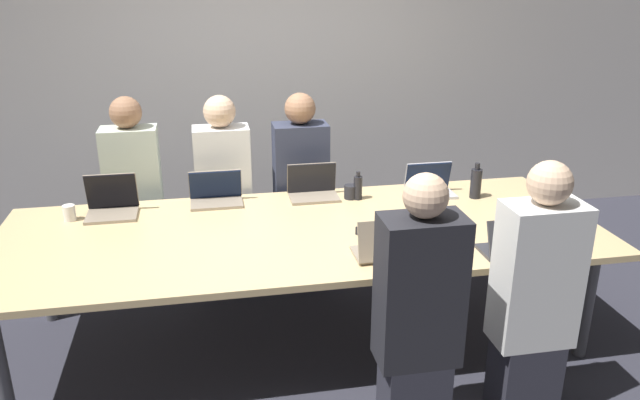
{
  "coord_description": "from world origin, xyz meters",
  "views": [
    {
      "loc": [
        -0.55,
        -3.49,
        2.27
      ],
      "look_at": [
        0.13,
        0.1,
        0.91
      ],
      "focal_mm": 35.0,
      "sensor_mm": 36.0,
      "label": 1
    }
  ],
  "objects_px": {
    "stapler": "(366,234)",
    "laptop_far_center": "(313,188)",
    "laptop_near_midright": "(383,247)",
    "laptop_far_midleft": "(216,194)",
    "person_far_center": "(301,189)",
    "cup_near_right": "(552,241)",
    "laptop_far_left": "(112,203)",
    "person_near_right": "(534,299)",
    "cup_far_center": "(351,192)",
    "bottle_near_midright": "(424,226)",
    "laptop_near_right": "(511,244)",
    "bottle_near_right": "(541,226)",
    "bottle_far_center": "(358,187)",
    "person_far_left": "(135,195)",
    "person_far_midleft": "(224,194)",
    "laptop_far_right": "(430,185)",
    "cup_far_left": "(69,213)",
    "bottle_far_right": "(476,183)",
    "person_near_midright": "(418,317)"
  },
  "relations": [
    {
      "from": "person_far_center",
      "to": "laptop_near_midright",
      "type": "bearing_deg",
      "value": -80.2
    },
    {
      "from": "bottle_near_right",
      "to": "laptop_far_left",
      "type": "bearing_deg",
      "value": 159.6
    },
    {
      "from": "cup_far_center",
      "to": "person_far_midleft",
      "type": "relative_size",
      "value": 0.07
    },
    {
      "from": "person_far_left",
      "to": "laptop_near_midright",
      "type": "height_order",
      "value": "person_far_left"
    },
    {
      "from": "laptop_far_right",
      "to": "bottle_far_center",
      "type": "relative_size",
      "value": 1.65
    },
    {
      "from": "person_far_center",
      "to": "bottle_near_midright",
      "type": "relative_size",
      "value": 5.25
    },
    {
      "from": "laptop_near_midright",
      "to": "laptop_far_midleft",
      "type": "relative_size",
      "value": 0.87
    },
    {
      "from": "person_far_left",
      "to": "laptop_near_midright",
      "type": "distance_m",
      "value": 2.09
    },
    {
      "from": "cup_far_left",
      "to": "stapler",
      "type": "xyz_separation_m",
      "value": [
        1.79,
        -0.62,
        -0.03
      ]
    },
    {
      "from": "person_far_midleft",
      "to": "cup_near_right",
      "type": "xyz_separation_m",
      "value": [
        1.8,
        -1.45,
        0.1
      ]
    },
    {
      "from": "cup_far_center",
      "to": "bottle_near_midright",
      "type": "distance_m",
      "value": 0.88
    },
    {
      "from": "laptop_far_midleft",
      "to": "person_far_midleft",
      "type": "bearing_deg",
      "value": 79.04
    },
    {
      "from": "laptop_far_right",
      "to": "bottle_far_right",
      "type": "height_order",
      "value": "bottle_far_right"
    },
    {
      "from": "laptop_near_right",
      "to": "bottle_near_right",
      "type": "height_order",
      "value": "bottle_near_right"
    },
    {
      "from": "person_far_left",
      "to": "laptop_near_right",
      "type": "distance_m",
      "value": 2.69
    },
    {
      "from": "laptop_far_midleft",
      "to": "stapler",
      "type": "bearing_deg",
      "value": -41.51
    },
    {
      "from": "cup_far_center",
      "to": "laptop_far_midleft",
      "type": "bearing_deg",
      "value": 174.72
    },
    {
      "from": "bottle_far_center",
      "to": "person_far_left",
      "type": "bearing_deg",
      "value": 160.96
    },
    {
      "from": "person_far_left",
      "to": "laptop_far_midleft",
      "type": "height_order",
      "value": "person_far_left"
    },
    {
      "from": "laptop_near_right",
      "to": "laptop_far_midleft",
      "type": "bearing_deg",
      "value": -35.68
    },
    {
      "from": "cup_far_center",
      "to": "bottle_near_right",
      "type": "relative_size",
      "value": 0.4
    },
    {
      "from": "laptop_far_left",
      "to": "person_far_midleft",
      "type": "distance_m",
      "value": 0.85
    },
    {
      "from": "laptop_near_midright",
      "to": "laptop_near_right",
      "type": "bearing_deg",
      "value": 172.97
    },
    {
      "from": "laptop_near_right",
      "to": "cup_near_right",
      "type": "xyz_separation_m",
      "value": [
        0.27,
        0.03,
        -0.01
      ]
    },
    {
      "from": "person_near_midright",
      "to": "bottle_far_center",
      "type": "bearing_deg",
      "value": -92.48
    },
    {
      "from": "laptop_far_midleft",
      "to": "cup_near_right",
      "type": "xyz_separation_m",
      "value": [
        1.86,
        -1.12,
        -0.01
      ]
    },
    {
      "from": "laptop_far_midleft",
      "to": "cup_near_right",
      "type": "height_order",
      "value": "laptop_far_midleft"
    },
    {
      "from": "person_near_right",
      "to": "bottle_near_midright",
      "type": "bearing_deg",
      "value": -57.07
    },
    {
      "from": "cup_far_center",
      "to": "person_far_midleft",
      "type": "height_order",
      "value": "person_far_midleft"
    },
    {
      "from": "laptop_far_right",
      "to": "laptop_far_center",
      "type": "relative_size",
      "value": 0.96
    },
    {
      "from": "person_far_midleft",
      "to": "laptop_near_right",
      "type": "relative_size",
      "value": 4.53
    },
    {
      "from": "cup_far_left",
      "to": "person_near_right",
      "type": "distance_m",
      "value": 2.84
    },
    {
      "from": "cup_far_left",
      "to": "laptop_far_midleft",
      "type": "distance_m",
      "value": 0.94
    },
    {
      "from": "person_near_right",
      "to": "cup_near_right",
      "type": "relative_size",
      "value": 13.94
    },
    {
      "from": "laptop_far_left",
      "to": "bottle_near_right",
      "type": "height_order",
      "value": "laptop_far_left"
    },
    {
      "from": "laptop_near_midright",
      "to": "stapler",
      "type": "distance_m",
      "value": 0.3
    },
    {
      "from": "stapler",
      "to": "laptop_far_center",
      "type": "bearing_deg",
      "value": 76.77
    },
    {
      "from": "laptop_far_left",
      "to": "laptop_far_midleft",
      "type": "height_order",
      "value": "laptop_far_left"
    },
    {
      "from": "cup_far_center",
      "to": "laptop_far_midleft",
      "type": "height_order",
      "value": "laptop_far_midleft"
    },
    {
      "from": "cup_far_center",
      "to": "cup_near_right",
      "type": "height_order",
      "value": "cup_near_right"
    },
    {
      "from": "bottle_near_midright",
      "to": "bottle_near_right",
      "type": "distance_m",
      "value": 0.69
    },
    {
      "from": "person_far_center",
      "to": "laptop_far_midleft",
      "type": "xyz_separation_m",
      "value": [
        -0.64,
        -0.32,
        0.12
      ]
    },
    {
      "from": "cup_far_center",
      "to": "bottle_far_center",
      "type": "xyz_separation_m",
      "value": [
        0.05,
        -0.02,
        0.04
      ]
    },
    {
      "from": "laptop_far_right",
      "to": "person_near_right",
      "type": "distance_m",
      "value": 1.43
    },
    {
      "from": "cup_far_left",
      "to": "bottle_near_right",
      "type": "bearing_deg",
      "value": -17.5
    },
    {
      "from": "laptop_near_right",
      "to": "cup_near_right",
      "type": "height_order",
      "value": "laptop_near_right"
    },
    {
      "from": "bottle_far_center",
      "to": "stapler",
      "type": "xyz_separation_m",
      "value": [
        -0.11,
        -0.65,
        -0.06
      ]
    },
    {
      "from": "laptop_near_midright",
      "to": "person_near_right",
      "type": "bearing_deg",
      "value": 144.85
    },
    {
      "from": "person_far_left",
      "to": "person_near_right",
      "type": "distance_m",
      "value": 2.89
    },
    {
      "from": "laptop_far_right",
      "to": "bottle_near_right",
      "type": "relative_size",
      "value": 1.36
    }
  ]
}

